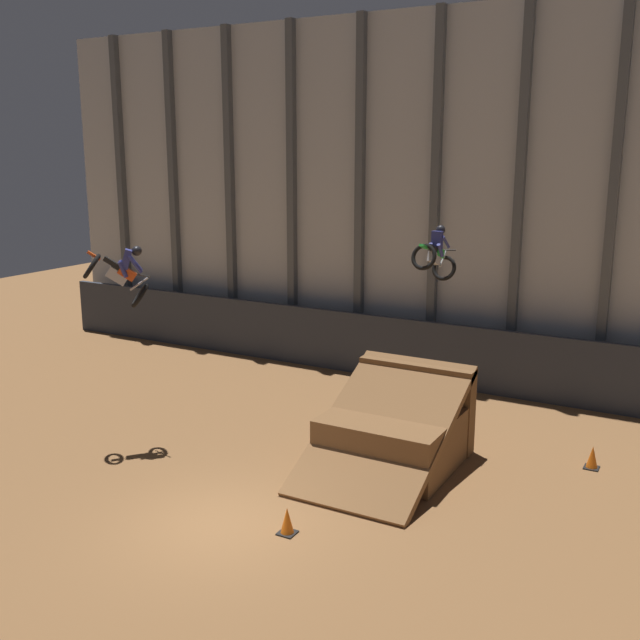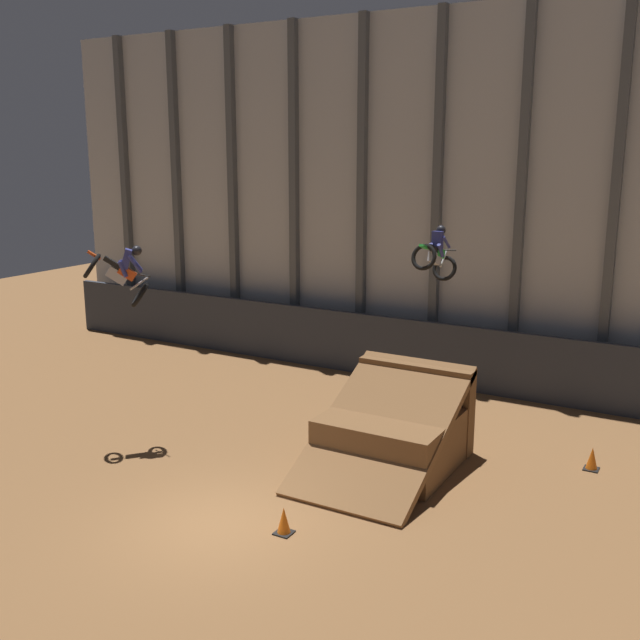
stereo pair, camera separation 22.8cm
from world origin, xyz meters
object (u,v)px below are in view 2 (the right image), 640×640
traffic_cone_near_ramp (284,521)px  rider_bike_right_air (436,255)px  dirt_ramp (396,430)px  traffic_cone_arena_edge (592,459)px  rider_bike_left_air (121,273)px

traffic_cone_near_ramp → rider_bike_right_air: bearing=88.4°
rider_bike_right_air → traffic_cone_near_ramp: 8.85m
dirt_ramp → rider_bike_right_air: 5.08m
dirt_ramp → traffic_cone_near_ramp: (-0.48, -4.49, -0.55)m
rider_bike_right_air → traffic_cone_arena_edge: bearing=-8.8°
rider_bike_left_air → traffic_cone_arena_edge: 12.73m
rider_bike_left_air → traffic_cone_near_ramp: rider_bike_left_air is taller
rider_bike_left_air → rider_bike_right_air: rider_bike_right_air is taller
rider_bike_right_air → traffic_cone_arena_edge: (4.69, -1.14, -4.59)m
rider_bike_left_air → rider_bike_right_air: size_ratio=1.00×
dirt_ramp → rider_bike_right_air: rider_bike_right_air is taller
rider_bike_left_air → traffic_cone_near_ramp: size_ratio=2.98×
dirt_ramp → traffic_cone_near_ramp: bearing=-96.1°
traffic_cone_near_ramp → traffic_cone_arena_edge: same height
dirt_ramp → rider_bike_left_air: 8.09m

